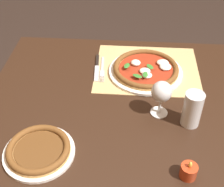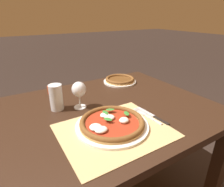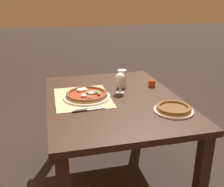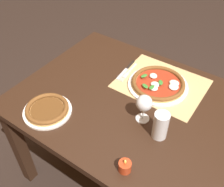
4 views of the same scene
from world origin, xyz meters
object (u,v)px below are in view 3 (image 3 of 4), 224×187
pizza_far (174,109)px  wine_glass (120,79)px  pizza_near (87,95)px  fork (90,108)px  votive_candle (152,83)px  pint_glass (122,79)px  knife (89,110)px

pizza_far → wine_glass: (-0.43, -0.24, 0.09)m
pizza_near → fork: size_ratio=1.71×
wine_glass → votive_candle: size_ratio=2.15×
wine_glass → pizza_near: bearing=-79.4°
pizza_near → pint_glass: 0.36m
wine_glass → fork: (0.26, -0.28, -0.10)m
fork → votive_candle: size_ratio=2.79×
pizza_near → fork: 0.21m
votive_candle → fork: bearing=-59.4°
pizza_far → wine_glass: 0.50m
votive_candle → pizza_near: bearing=-76.8°
pizza_far → fork: (-0.17, -0.52, -0.01)m
fork → pizza_far: bearing=71.5°
pizza_far → knife: bearing=-105.5°
pizza_near → knife: size_ratio=1.59×
pizza_near → fork: pizza_near is taller
pizza_near → wine_glass: bearing=100.6°
pint_glass → pizza_near: bearing=-62.1°
wine_glass → knife: wine_glass is taller
fork → votive_candle: (-0.34, 0.57, 0.02)m
knife → votive_candle: size_ratio=3.00×
knife → votive_candle: bearing=122.0°
pizza_far → votive_candle: size_ratio=3.50×
wine_glass → fork: 0.39m
pizza_far → wine_glass: size_ratio=1.63×
pizza_far → pint_glass: (-0.54, -0.19, 0.05)m
wine_glass → pizza_far: bearing=29.1°
pizza_far → knife: pizza_far is taller
pint_glass → knife: (0.40, -0.34, -0.06)m
pizza_near → pint_glass: pint_glass is taller
fork → votive_candle: bearing=120.6°
pizza_far → knife: size_ratio=1.17×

